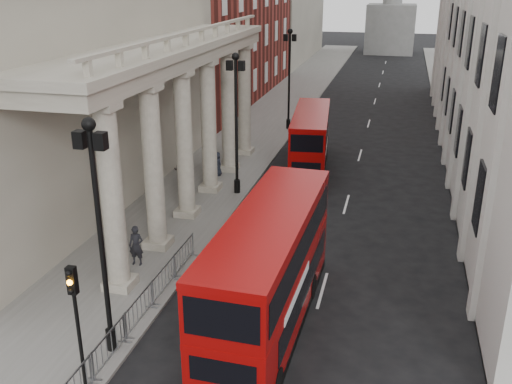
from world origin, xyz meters
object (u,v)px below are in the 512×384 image
at_px(lamp_post_north, 289,72).
at_px(bus_near, 269,270).
at_px(lamp_post_south, 99,224).
at_px(pedestrian_c, 217,164).
at_px(bus_far, 310,140).
at_px(pedestrian_a, 136,246).
at_px(pedestrian_b, 181,170).
at_px(traffic_light, 75,306).
at_px(lamp_post_mid, 236,115).

xyz_separation_m(lamp_post_north, bus_near, (4.99, -29.12, -2.51)).
relative_size(lamp_post_south, pedestrian_c, 5.22).
relative_size(bus_far, pedestrian_a, 5.10).
xyz_separation_m(bus_near, pedestrian_b, (-8.88, 13.82, -1.40)).
bearing_deg(bus_near, pedestrian_b, 124.20).
xyz_separation_m(bus_near, pedestrian_c, (-7.12, 15.86, -1.48)).
xyz_separation_m(bus_near, bus_far, (-1.48, 18.87, -0.30)).
relative_size(traffic_light, bus_far, 0.45).
height_order(traffic_light, bus_far, traffic_light).
bearing_deg(pedestrian_c, lamp_post_north, 112.82).
distance_m(lamp_post_north, bus_near, 29.65).
xyz_separation_m(lamp_post_mid, traffic_light, (0.10, -18.02, -1.80)).
relative_size(traffic_light, bus_near, 0.40).
height_order(bus_far, pedestrian_a, bus_far).
bearing_deg(lamp_post_mid, lamp_post_south, -90.00).
xyz_separation_m(lamp_post_north, pedestrian_c, (-2.13, -13.25, -3.99)).
bearing_deg(bus_far, bus_near, -91.47).
distance_m(traffic_light, pedestrian_c, 21.00).
bearing_deg(pedestrian_c, bus_near, -33.88).
bearing_deg(bus_near, traffic_light, -133.42).
bearing_deg(lamp_post_mid, bus_far, 58.66).
height_order(pedestrian_b, pedestrian_c, pedestrian_b).
relative_size(bus_near, pedestrian_a, 5.75).
bearing_deg(traffic_light, bus_far, 81.85).
distance_m(pedestrian_a, pedestrian_c, 12.73).
relative_size(lamp_post_south, lamp_post_mid, 1.00).
relative_size(lamp_post_north, bus_near, 0.78).
relative_size(lamp_post_mid, pedestrian_c, 5.22).
relative_size(lamp_post_north, traffic_light, 1.93).
relative_size(lamp_post_north, pedestrian_c, 5.22).
bearing_deg(traffic_light, pedestrian_a, 103.75).
distance_m(lamp_post_north, pedestrian_b, 16.26).
height_order(lamp_post_mid, bus_far, lamp_post_mid).
height_order(bus_near, bus_far, bus_near).
distance_m(lamp_post_south, bus_far, 22.22).
relative_size(lamp_post_mid, pedestrian_b, 4.75).
distance_m(traffic_light, bus_far, 24.04).
bearing_deg(bus_near, lamp_post_mid, 112.32).
bearing_deg(pedestrian_b, lamp_post_mid, 163.26).
xyz_separation_m(bus_far, pedestrian_a, (-5.37, -15.73, -1.05)).
distance_m(lamp_post_south, pedestrian_a, 7.40).
relative_size(lamp_post_south, pedestrian_a, 4.47).
height_order(lamp_post_north, pedestrian_c, lamp_post_north).
bearing_deg(lamp_post_north, lamp_post_south, -90.00).
relative_size(pedestrian_a, pedestrian_b, 1.06).
bearing_deg(pedestrian_b, lamp_post_south, 96.70).
xyz_separation_m(traffic_light, pedestrian_c, (-2.23, 20.77, -2.19)).
height_order(lamp_post_south, lamp_post_north, same).
distance_m(bus_near, pedestrian_a, 7.66).
xyz_separation_m(lamp_post_mid, pedestrian_c, (-2.13, 2.75, -3.99)).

